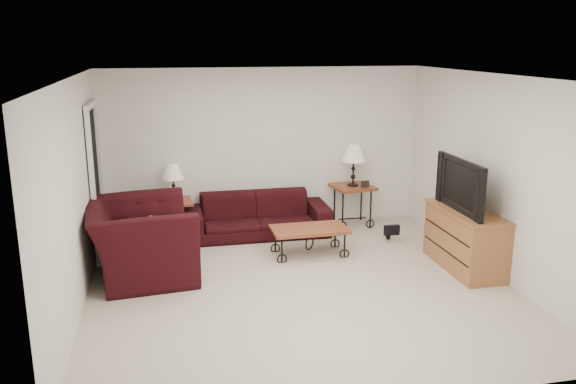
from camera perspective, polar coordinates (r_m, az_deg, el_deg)
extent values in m
plane|color=beige|center=(7.26, 1.16, -9.03)|extent=(5.00, 5.00, 0.00)
cube|color=silver|center=(9.26, -2.31, 4.21)|extent=(5.00, 0.02, 2.50)
cube|color=silver|center=(4.57, 8.38, -6.74)|extent=(5.00, 0.02, 2.50)
cube|color=silver|center=(6.76, -19.91, -0.48)|extent=(0.02, 5.00, 2.50)
cube|color=silver|center=(7.80, 19.40, 1.47)|extent=(0.02, 5.00, 2.50)
plane|color=white|center=(6.67, 1.27, 11.09)|extent=(5.00, 5.00, 0.00)
cube|color=black|center=(8.40, -18.13, 0.84)|extent=(0.08, 0.94, 2.04)
imported|color=black|center=(8.98, -3.01, -2.24)|extent=(2.17, 0.85, 0.64)
cube|color=brown|center=(9.07, -10.85, -2.56)|extent=(0.55, 0.55, 0.56)
cube|color=brown|center=(9.50, 6.23, -1.30)|extent=(0.68, 0.68, 0.66)
cube|color=black|center=(8.83, -11.90, -0.85)|extent=(0.11, 0.04, 0.09)
cube|color=black|center=(9.32, 7.45, 0.78)|extent=(0.13, 0.03, 0.11)
cube|color=brown|center=(8.19, 2.09, -4.78)|extent=(1.06, 0.58, 0.39)
imported|color=black|center=(7.62, -14.03, -4.53)|extent=(1.42, 1.58, 0.94)
cube|color=orange|center=(7.55, -12.93, -4.24)|extent=(0.16, 0.44, 0.43)
cube|color=#A05F3B|center=(8.00, 16.76, -4.40)|extent=(0.54, 1.31, 0.78)
imported|color=black|center=(7.79, 17.01, 0.67)|extent=(0.15, 1.17, 0.67)
ellipsoid|color=black|center=(8.91, 9.71, -3.16)|extent=(0.43, 0.38, 0.46)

